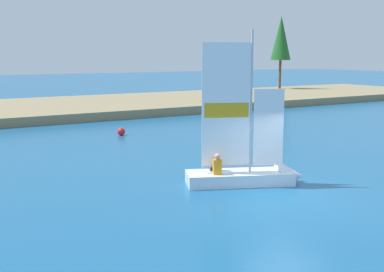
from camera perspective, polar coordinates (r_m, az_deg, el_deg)
ground_plane at (r=15.98m, az=10.53°, el=-6.96°), size 200.00×200.00×0.00m
shore_bank at (r=39.74m, az=-16.02°, el=3.08°), size 80.00×13.83×0.61m
shoreline_tree_centre at (r=56.84m, az=10.24°, el=11.03°), size 2.23×2.23×8.02m
sailboat at (r=17.38m, az=7.32°, el=-3.95°), size 4.25×2.71×5.62m
channel_buoy at (r=27.69m, az=-8.18°, el=0.52°), size 0.43×0.43×0.43m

